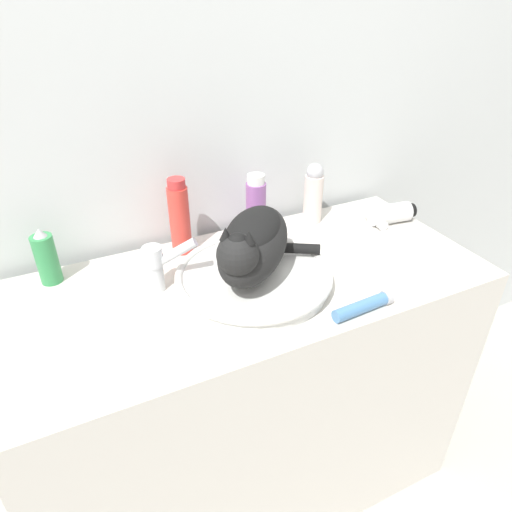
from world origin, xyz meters
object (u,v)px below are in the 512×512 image
lotion_bottle_white (313,193)px  cream_tube (364,306)px  spray_bottle_trigger (46,258)px  hair_dryer (389,214)px  shampoo_bottle_tall (180,217)px  cat (253,243)px  faucet (158,265)px  mouthwash_bottle (256,206)px

lotion_bottle_white → cream_tube: size_ratio=1.17×
spray_bottle_trigger → hair_dryer: size_ratio=0.98×
lotion_bottle_white → shampoo_bottle_tall: bearing=180.0°
cat → shampoo_bottle_tall: (-0.11, 0.25, -0.02)m
faucet → spray_bottle_trigger: 0.30m
lotion_bottle_white → hair_dryer: bearing=-28.8°
mouthwash_bottle → lotion_bottle_white: (0.20, 0.00, 0.00)m
cream_tube → hair_dryer: size_ratio=1.05×
mouthwash_bottle → lotion_bottle_white: size_ratio=0.99×
faucet → cream_tube: (0.41, -0.30, -0.06)m
faucet → hair_dryer: 0.77m
shampoo_bottle_tall → cream_tube: shampoo_bottle_tall is taller
faucet → spray_bottle_trigger: (-0.25, 0.16, -0.00)m
shampoo_bottle_tall → hair_dryer: size_ratio=1.40×
cat → shampoo_bottle_tall: cat is taller
shampoo_bottle_tall → cream_tube: 0.56m
faucet → shampoo_bottle_tall: bearing=77.0°
cat → cream_tube: bearing=85.3°
cat → spray_bottle_trigger: size_ratio=2.34×
hair_dryer → mouthwash_bottle: bearing=171.4°
spray_bottle_trigger → lotion_bottle_white: bearing=-0.0°
faucet → lotion_bottle_white: size_ratio=0.75×
cat → mouthwash_bottle: (0.13, 0.25, -0.04)m
mouthwash_bottle → shampoo_bottle_tall: (-0.24, 0.00, 0.01)m
faucet → spray_bottle_trigger: bearing=168.5°
lotion_bottle_white → cat: bearing=-142.6°
cat → shampoo_bottle_tall: bearing=-115.8°
spray_bottle_trigger → cream_tube: 0.80m
spray_bottle_trigger → hair_dryer: bearing=-6.7°
lotion_bottle_white → spray_bottle_trigger: 0.80m
faucet → mouthwash_bottle: 0.38m
cat → cream_tube: 0.31m
cream_tube → hair_dryer: 0.49m
faucet → shampoo_bottle_tall: shampoo_bottle_tall is taller
mouthwash_bottle → spray_bottle_trigger: size_ratio=1.25×
lotion_bottle_white → cream_tube: bearing=-106.7°
faucet → mouthwash_bottle: size_ratio=0.75×
shampoo_bottle_tall → hair_dryer: 0.67m
faucet → shampoo_bottle_tall: size_ratio=0.65×
shampoo_bottle_tall → hair_dryer: bearing=-10.3°
hair_dryer → shampoo_bottle_tall: bearing=177.0°
lotion_bottle_white → spray_bottle_trigger: bearing=180.0°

